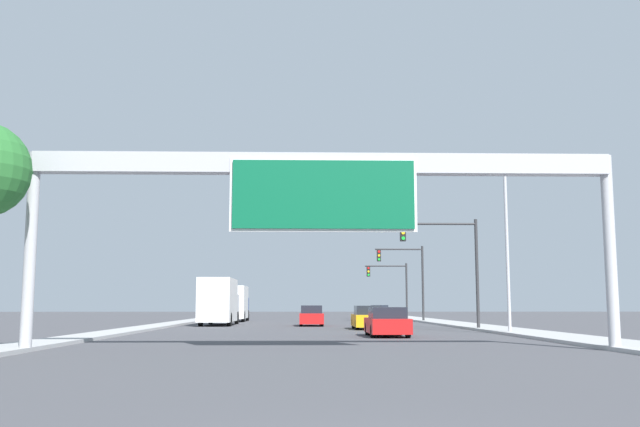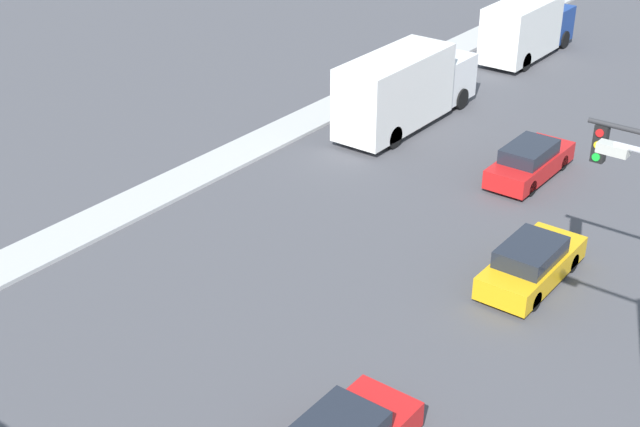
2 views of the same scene
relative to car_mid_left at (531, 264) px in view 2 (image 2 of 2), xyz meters
name	(u,v)px [view 2 (image 2 of 2)]	position (x,y,z in m)	size (l,w,h in m)	color
median_strip_left	(457,48)	(-14.25, 20.36, -0.63)	(2.00, 120.00, 0.15)	#ACACAC
car_mid_left	(531,264)	(0.00, 0.00, 0.00)	(1.80, 4.61, 1.50)	gold
car_far_left	(530,162)	(-3.50, 7.21, 0.00)	(1.74, 4.78, 1.50)	red
truck_box_primary	(405,89)	(-10.50, 8.82, 1.07)	(2.37, 8.81, 3.50)	white
truck_box_secondary	(527,28)	(-10.50, 21.24, 0.95)	(2.32, 7.52, 3.26)	navy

